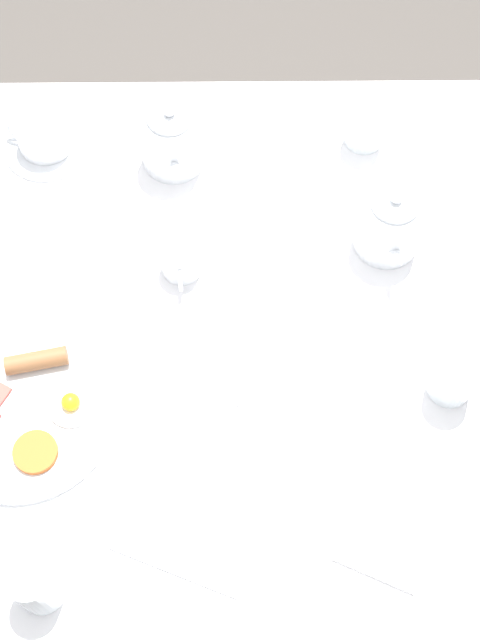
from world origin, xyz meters
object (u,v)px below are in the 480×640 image
teapot_far (175,138)px  creamer_jug (184,259)px  breakfast_plate (28,409)px  knife_by_plate (290,363)px  napkin_folded (393,527)px  fork_by_plate (51,259)px  fork_spare (178,569)px  teapot_near (393,222)px  wine_glass_spare (370,120)px  teacup_with_saucer_right (47,137)px  water_glass_tall (460,372)px  water_glass_short (40,583)px

teapot_far → creamer_jug: bearing=-1.3°
breakfast_plate → knife_by_plate: breakfast_plate is taller
napkin_folded → fork_by_plate: bearing=-130.4°
breakfast_plate → fork_spare: 0.31m
teapot_near → wine_glass_spare: teapot_near is taller
knife_by_plate → teacup_with_saucer_right: bearing=-136.0°
creamer_jug → teapot_far: bearing=-175.1°
water_glass_tall → fork_spare: 0.47m
teacup_with_saucer_right → knife_by_plate: (0.40, 0.39, -0.02)m
teapot_far → fork_spare: 0.67m
teapot_far → wine_glass_spare: teapot_far is taller
water_glass_tall → knife_by_plate: bearing=-99.6°
teacup_with_saucer_right → wine_glass_spare: (-0.01, 0.53, 0.03)m
creamer_jug → fork_by_plate: creamer_jug is taller
teapot_far → knife_by_plate: 0.42m
teapot_near → wine_glass_spare: size_ratio=1.88×
knife_by_plate → fork_spare: size_ratio=0.89×
teapot_far → napkin_folded: teapot_far is taller
breakfast_plate → teapot_near: teapot_near is taller
creamer_jug → napkin_folded: creamer_jug is taller
creamer_jug → napkin_folded: 0.50m
teacup_with_saucer_right → fork_spare: bearing=18.3°
breakfast_plate → teacup_with_saucer_right: teacup_with_saucer_right is taller
breakfast_plate → water_glass_short: bearing=10.9°
water_glass_tall → knife_by_plate: 0.24m
creamer_jug → fork_spare: 0.46m
teacup_with_saucer_right → water_glass_short: size_ratio=1.47×
teapot_far → knife_by_plate: teapot_far is taller
teapot_near → water_glass_tall: 0.26m
teapot_near → fork_by_plate: size_ratio=1.18×
teapot_near → teapot_far: bearing=-119.6°
teapot_near → creamer_jug: (0.05, -0.32, -0.03)m
teapot_near → water_glass_tall: teapot_near is taller
teacup_with_saucer_right → knife_by_plate: teacup_with_saucer_right is taller
teapot_far → water_glass_tall: (0.42, 0.41, 0.00)m
teapot_near → water_glass_tall: bearing=12.2°
teacup_with_saucer_right → creamer_jug: 0.33m
breakfast_plate → teacup_with_saucer_right: bearing=-178.5°
water_glass_tall → fork_by_plate: size_ratio=0.68×
breakfast_plate → teacup_with_saucer_right: (-0.47, -0.01, 0.02)m
breakfast_plate → teapot_near: 0.61m
breakfast_plate → knife_by_plate: (-0.07, 0.38, -0.01)m
water_glass_tall → wine_glass_spare: 0.46m
teacup_with_saucer_right → teapot_far: bearing=83.1°
teapot_near → fork_by_plate: (0.03, -0.53, -0.05)m
fork_by_plate → water_glass_short: bearing=4.6°
breakfast_plate → teapot_near: size_ratio=1.41×
wine_glass_spare → fork_by_plate: (0.23, -0.51, -0.05)m
breakfast_plate → fork_by_plate: bearing=178.2°
teapot_near → water_glass_short: teapot_near is taller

